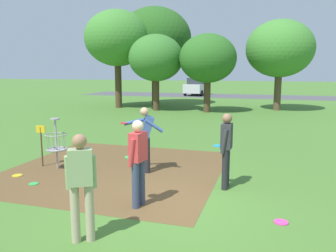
# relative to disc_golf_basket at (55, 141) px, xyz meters

# --- Properties ---
(ground_plane) EXTENTS (160.00, 160.00, 0.00)m
(ground_plane) POSITION_rel_disc_golf_basket_xyz_m (3.64, -1.45, -0.75)
(ground_plane) COLOR #47752D
(dirt_tee_pad) EXTENTS (5.55, 5.51, 0.01)m
(dirt_tee_pad) POSITION_rel_disc_golf_basket_xyz_m (1.59, 0.40, -0.75)
(dirt_tee_pad) COLOR brown
(dirt_tee_pad) RESTS_ON ground
(disc_golf_basket) EXTENTS (0.98, 0.58, 1.39)m
(disc_golf_basket) POSITION_rel_disc_golf_basket_xyz_m (0.00, 0.00, 0.00)
(disc_golf_basket) COLOR #9E9EA3
(disc_golf_basket) RESTS_ON ground
(player_foreground_watching) EXTENTS (0.49, 0.45, 1.71)m
(player_foreground_watching) POSITION_rel_disc_golf_basket_xyz_m (2.81, -3.29, 0.21)
(player_foreground_watching) COLOR tan
(player_foreground_watching) RESTS_ON ground
(player_throwing) EXTENTS (0.43, 0.49, 1.71)m
(player_throwing) POSITION_rel_disc_golf_basket_xyz_m (3.12, -1.75, 0.21)
(player_throwing) COLOR #384260
(player_throwing) RESTS_ON ground
(player_waiting_left) EXTENTS (1.17, 0.48, 1.71)m
(player_waiting_left) POSITION_rel_disc_golf_basket_xyz_m (2.46, 0.46, 0.23)
(player_waiting_left) COLOR #232328
(player_waiting_left) RESTS_ON ground
(player_waiting_right) EXTENTS (0.41, 0.47, 1.71)m
(player_waiting_right) POSITION_rel_disc_golf_basket_xyz_m (4.61, -0.20, 0.21)
(player_waiting_right) COLOR #232328
(player_waiting_right) RESTS_ON ground
(frisbee_near_basket) EXTENTS (0.23, 0.23, 0.02)m
(frisbee_near_basket) POSITION_rel_disc_golf_basket_xyz_m (0.27, -1.27, -0.74)
(frisbee_near_basket) COLOR green
(frisbee_near_basket) RESTS_ON ground
(frisbee_by_tee) EXTENTS (0.24, 0.24, 0.02)m
(frisbee_by_tee) POSITION_rel_disc_golf_basket_xyz_m (-1.19, 3.08, -0.74)
(frisbee_by_tee) COLOR gold
(frisbee_by_tee) RESTS_ON ground
(frisbee_mid_grass) EXTENTS (0.25, 0.25, 0.02)m
(frisbee_mid_grass) POSITION_rel_disc_golf_basket_xyz_m (5.79, -1.71, -0.74)
(frisbee_mid_grass) COLOR #E53D99
(frisbee_mid_grass) RESTS_ON ground
(frisbee_far_left) EXTENTS (0.25, 0.25, 0.02)m
(frisbee_far_left) POSITION_rel_disc_golf_basket_xyz_m (-0.55, -0.85, -0.74)
(frisbee_far_left) COLOR gold
(frisbee_far_left) RESTS_ON ground
(tree_near_left) EXTENTS (3.57, 3.57, 4.89)m
(tree_near_left) POSITION_rel_disc_golf_basket_xyz_m (1.63, 13.62, 2.60)
(tree_near_left) COLOR #4C3823
(tree_near_left) RESTS_ON ground
(tree_near_right) EXTENTS (4.36, 4.36, 5.89)m
(tree_near_right) POSITION_rel_disc_golf_basket_xyz_m (5.91, 16.03, 3.26)
(tree_near_right) COLOR brown
(tree_near_right) RESTS_ON ground
(tree_mid_left) EXTENTS (5.47, 5.47, 7.29)m
(tree_mid_left) POSITION_rel_disc_golf_basket_xyz_m (-3.04, 17.04, 4.19)
(tree_mid_left) COLOR #422D1E
(tree_mid_left) RESTS_ON ground
(tree_mid_center) EXTENTS (4.53, 4.53, 6.77)m
(tree_mid_center) POSITION_rel_disc_golf_basket_xyz_m (-4.89, 14.45, 4.06)
(tree_mid_center) COLOR #4C3823
(tree_mid_center) RESTS_ON ground
(tree_mid_right) EXTENTS (3.57, 3.57, 4.95)m
(tree_mid_right) POSITION_rel_disc_golf_basket_xyz_m (-1.78, 13.61, 2.66)
(tree_mid_right) COLOR #4C3823
(tree_mid_right) RESTS_ON ground
(parking_lot_strip) EXTENTS (36.00, 6.00, 0.01)m
(parking_lot_strip) POSITION_rel_disc_golf_basket_xyz_m (3.64, 27.84, -0.75)
(parking_lot_strip) COLOR #4C4C51
(parking_lot_strip) RESTS_ON ground
(parked_car_leftmost) EXTENTS (2.20, 4.31, 1.84)m
(parked_car_leftmost) POSITION_rel_disc_golf_basket_xyz_m (-2.14, 28.11, 0.17)
(parked_car_leftmost) COLOR silver
(parked_car_leftmost) RESTS_ON ground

